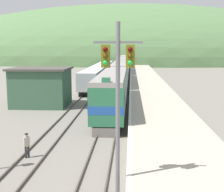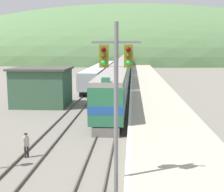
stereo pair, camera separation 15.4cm
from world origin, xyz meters
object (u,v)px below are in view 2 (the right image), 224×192
Objects in this scene: carriage_second at (121,74)px; track_worker at (26,144)px; carriage_fifth at (128,59)px; carriage_fourth at (126,62)px; siding_train at (101,73)px; express_train_lead_car at (113,91)px; signal_mast_main at (116,85)px; carriage_third at (124,66)px.

carriage_second is 14.17× the size of track_worker.
carriage_fourth is at bearing -90.00° from carriage_fifth.
siding_train is (-4.30, 7.55, -0.59)m from carriage_second.
express_train_lead_car reaches higher than carriage_fourth.
carriage_second is 8.71m from siding_train.
express_train_lead_car is 22.36m from carriage_second.
carriage_fourth is 2.80× the size of signal_mast_main.
signal_mast_main reaches higher than track_worker.
siding_train is (-4.30, -16.12, -0.59)m from carriage_third.
express_train_lead_car is 93.35m from carriage_fifth.
track_worker is at bearing -108.08° from express_train_lead_car.
signal_mast_main reaches higher than siding_train.
express_train_lead_car is at bearing -90.00° from carriage_fourth.
carriage_fourth is (0.00, 69.69, -0.01)m from express_train_lead_car.
track_worker is at bearing -90.50° from siding_train.
carriage_third reaches higher than siding_train.
carriage_second and carriage_fifth have the same top height.
carriage_second and carriage_fourth have the same top height.
carriage_third is 2.80× the size of signal_mast_main.
siding_train is at bearing -104.94° from carriage_third.
carriage_fourth is 1.00× the size of carriage_fifth.
carriage_second is 71.00m from carriage_fifth.
carriage_third is at bearing 91.18° from signal_mast_main.
signal_mast_main reaches higher than carriage_fourth.
siding_train is 44.26m from track_worker.
siding_train is at bearing -93.88° from carriage_fifth.
track_worker is (-0.38, -44.25, -0.87)m from siding_train.
carriage_fourth is 84.18m from track_worker.
track_worker is (-4.68, -14.35, -1.47)m from express_train_lead_car.
carriage_fifth is (0.00, 47.33, 0.00)m from carriage_third.
track_worker is (-4.68, -60.37, -1.46)m from carriage_third.
carriage_fifth is at bearing 90.00° from carriage_fourth.
express_train_lead_car is at bearing -90.00° from carriage_second.
carriage_fourth is 0.56× the size of siding_train.
signal_mast_main reaches higher than carriage_third.
express_train_lead_car reaches higher than track_worker.
track_worker is at bearing -97.27° from carriage_second.
carriage_fifth is at bearing 90.00° from carriage_third.
express_train_lead_car is 0.86× the size of carriage_fourth.
carriage_third is 16.69m from siding_train.
carriage_fifth is (0.00, 71.00, 0.00)m from carriage_second.
carriage_fourth is at bearing 83.83° from siding_train.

